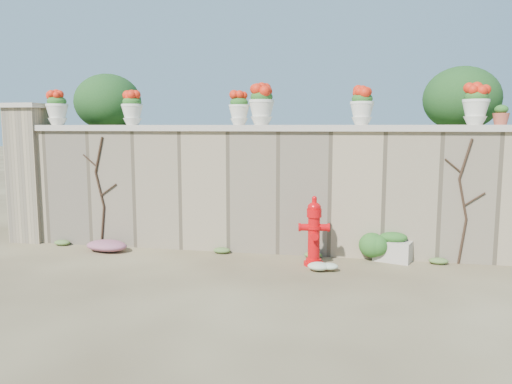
% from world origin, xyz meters
% --- Properties ---
extents(ground, '(80.00, 80.00, 0.00)m').
position_xyz_m(ground, '(0.00, 0.00, 0.00)').
color(ground, '#4D3D26').
rests_on(ground, ground).
extents(stone_wall, '(8.00, 0.40, 2.00)m').
position_xyz_m(stone_wall, '(0.00, 1.80, 1.00)').
color(stone_wall, gray).
rests_on(stone_wall, ground).
extents(wall_cap, '(8.10, 0.52, 0.10)m').
position_xyz_m(wall_cap, '(0.00, 1.80, 2.05)').
color(wall_cap, '#B9AD9C').
rests_on(wall_cap, stone_wall).
extents(gate_pillar, '(0.72, 0.72, 2.48)m').
position_xyz_m(gate_pillar, '(-4.15, 1.80, 1.26)').
color(gate_pillar, gray).
rests_on(gate_pillar, ground).
extents(raised_fill, '(9.00, 6.00, 2.00)m').
position_xyz_m(raised_fill, '(0.00, 5.00, 1.00)').
color(raised_fill, '#384C23').
rests_on(raised_fill, ground).
extents(back_shrub_left, '(1.30, 1.30, 1.10)m').
position_xyz_m(back_shrub_left, '(-3.20, 3.00, 2.55)').
color(back_shrub_left, '#143814').
rests_on(back_shrub_left, raised_fill).
extents(back_shrub_right, '(1.30, 1.30, 1.10)m').
position_xyz_m(back_shrub_right, '(3.40, 3.00, 2.55)').
color(back_shrub_right, '#143814').
rests_on(back_shrub_right, raised_fill).
extents(vine_left, '(0.60, 0.04, 1.91)m').
position_xyz_m(vine_left, '(-2.67, 1.58, 0.99)').
color(vine_left, black).
rests_on(vine_left, ground).
extents(vine_right, '(0.60, 0.04, 1.91)m').
position_xyz_m(vine_right, '(3.23, 1.58, 0.99)').
color(vine_right, black).
rests_on(vine_right, ground).
extents(fire_hydrant, '(0.45, 0.32, 1.04)m').
position_xyz_m(fire_hydrant, '(1.04, 1.09, 0.53)').
color(fire_hydrant, red).
rests_on(fire_hydrant, ground).
extents(planter_box, '(0.62, 0.48, 0.46)m').
position_xyz_m(planter_box, '(2.23, 1.55, 0.21)').
color(planter_box, '#B9AD9C').
rests_on(planter_box, ground).
extents(green_shrub, '(0.58, 0.52, 0.55)m').
position_xyz_m(green_shrub, '(1.94, 1.55, 0.28)').
color(green_shrub, '#1E5119').
rests_on(green_shrub, ground).
extents(magenta_clump, '(0.85, 0.57, 0.23)m').
position_xyz_m(magenta_clump, '(-2.48, 1.26, 0.11)').
color(magenta_clump, '#CA288D').
rests_on(magenta_clump, ground).
extents(white_flowers, '(0.46, 0.36, 0.16)m').
position_xyz_m(white_flowers, '(1.20, 0.82, 0.08)').
color(white_flowers, white).
rests_on(white_flowers, ground).
extents(urn_pot_0, '(0.38, 0.38, 0.59)m').
position_xyz_m(urn_pot_0, '(-3.56, 1.80, 2.39)').
color(urn_pot_0, silver).
rests_on(urn_pot_0, wall_cap).
extents(urn_pot_1, '(0.36, 0.36, 0.57)m').
position_xyz_m(urn_pot_1, '(-2.14, 1.80, 2.38)').
color(urn_pot_1, silver).
rests_on(urn_pot_1, wall_cap).
extents(urn_pot_2, '(0.34, 0.34, 0.53)m').
position_xyz_m(urn_pot_2, '(-0.27, 1.80, 2.36)').
color(urn_pot_2, silver).
rests_on(urn_pot_2, wall_cap).
extents(urn_pot_3, '(0.42, 0.42, 0.65)m').
position_xyz_m(urn_pot_3, '(0.11, 1.80, 2.42)').
color(urn_pot_3, silver).
rests_on(urn_pot_3, wall_cap).
extents(urn_pot_4, '(0.37, 0.37, 0.58)m').
position_xyz_m(urn_pot_4, '(1.70, 1.80, 2.39)').
color(urn_pot_4, silver).
rests_on(urn_pot_4, wall_cap).
extents(urn_pot_5, '(0.39, 0.39, 0.61)m').
position_xyz_m(urn_pot_5, '(3.37, 1.80, 2.40)').
color(urn_pot_5, silver).
rests_on(urn_pot_5, wall_cap).
extents(terracotta_pot, '(0.24, 0.24, 0.29)m').
position_xyz_m(terracotta_pot, '(3.73, 1.80, 2.23)').
color(terracotta_pot, '#A54632').
rests_on(terracotta_pot, wall_cap).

